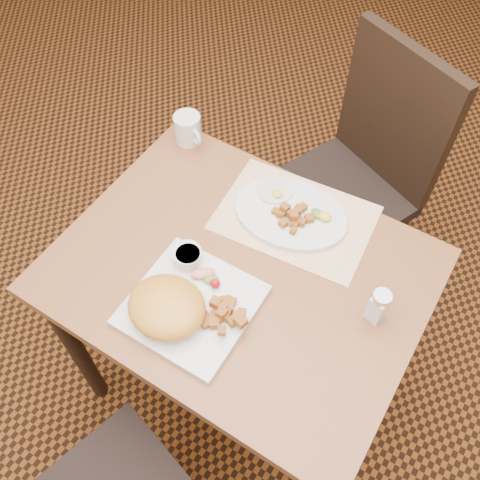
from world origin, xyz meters
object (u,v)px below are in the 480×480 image
(plate_square, at_px, (192,305))
(salt_shaker, at_px, (378,306))
(coffee_mug, at_px, (188,129))
(chair_far, at_px, (358,170))
(plate_oval, at_px, (291,214))
(table, at_px, (240,291))

(plate_square, bearing_deg, salt_shaker, 28.86)
(salt_shaker, xyz_separation_m, coffee_mug, (-0.70, 0.25, -0.01))
(chair_far, height_order, salt_shaker, chair_far)
(plate_oval, relative_size, salt_shaker, 3.05)
(chair_far, height_order, coffee_mug, chair_far)
(coffee_mug, bearing_deg, salt_shaker, -19.31)
(plate_oval, bearing_deg, coffee_mug, 166.86)
(plate_square, relative_size, plate_oval, 0.92)
(plate_square, relative_size, salt_shaker, 2.80)
(plate_square, height_order, plate_oval, plate_oval)
(plate_oval, xyz_separation_m, coffee_mug, (-0.39, 0.09, 0.03))
(chair_far, distance_m, coffee_mug, 0.61)
(salt_shaker, relative_size, coffee_mug, 0.94)
(chair_far, bearing_deg, plate_square, 105.92)
(plate_square, bearing_deg, table, 75.37)
(chair_far, distance_m, plate_square, 0.84)
(chair_far, xyz_separation_m, plate_square, (-0.10, -0.81, 0.22))
(salt_shaker, height_order, coffee_mug, salt_shaker)
(plate_oval, bearing_deg, table, -97.26)
(table, xyz_separation_m, coffee_mug, (-0.37, 0.30, 0.15))
(chair_far, relative_size, plate_square, 3.46)
(plate_oval, bearing_deg, plate_square, -100.37)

